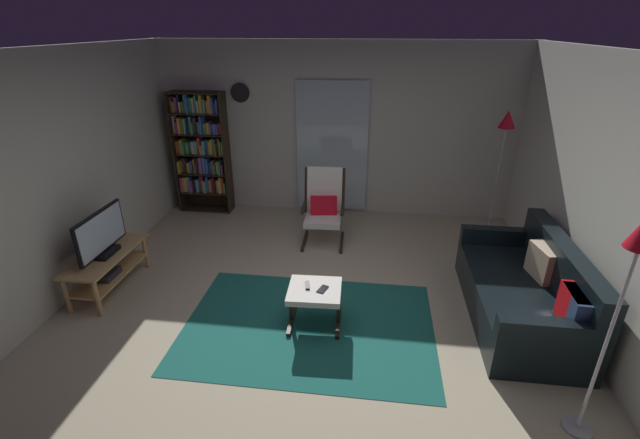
{
  "coord_description": "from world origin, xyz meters",
  "views": [
    {
      "loc": [
        0.6,
        -3.67,
        2.8
      ],
      "look_at": [
        0.02,
        0.8,
        0.75
      ],
      "focal_mm": 24.34,
      "sensor_mm": 36.0,
      "label": 1
    }
  ],
  "objects_px": {
    "tv_stand": "(107,267)",
    "leather_sofa": "(526,293)",
    "floor_lamp_by_sofa": "(632,267)",
    "television": "(101,235)",
    "bookshelf_near_tv": "(201,149)",
    "wall_clock": "(240,93)",
    "ottoman": "(315,295)",
    "lounge_armchair": "(324,204)",
    "tv_remote": "(307,285)",
    "floor_lamp_by_shelf": "(505,134)",
    "cell_phone": "(323,289)"
  },
  "relations": [
    {
      "from": "television",
      "to": "ottoman",
      "type": "height_order",
      "value": "television"
    },
    {
      "from": "lounge_armchair",
      "to": "floor_lamp_by_sofa",
      "type": "relative_size",
      "value": 0.58
    },
    {
      "from": "tv_stand",
      "to": "floor_lamp_by_shelf",
      "type": "xyz_separation_m",
      "value": [
        4.6,
        1.96,
        1.19
      ]
    },
    {
      "from": "bookshelf_near_tv",
      "to": "ottoman",
      "type": "distance_m",
      "value": 3.56
    },
    {
      "from": "television",
      "to": "wall_clock",
      "type": "bearing_deg",
      "value": 71.38
    },
    {
      "from": "tv_stand",
      "to": "lounge_armchair",
      "type": "relative_size",
      "value": 1.08
    },
    {
      "from": "tv_stand",
      "to": "ottoman",
      "type": "distance_m",
      "value": 2.44
    },
    {
      "from": "tv_stand",
      "to": "television",
      "type": "bearing_deg",
      "value": 82.68
    },
    {
      "from": "television",
      "to": "wall_clock",
      "type": "xyz_separation_m",
      "value": [
        0.87,
        2.59,
        1.17
      ]
    },
    {
      "from": "wall_clock",
      "to": "lounge_armchair",
      "type": "bearing_deg",
      "value": -36.84
    },
    {
      "from": "tv_remote",
      "to": "wall_clock",
      "type": "relative_size",
      "value": 0.5
    },
    {
      "from": "leather_sofa",
      "to": "bookshelf_near_tv",
      "type": "bearing_deg",
      "value": 150.91
    },
    {
      "from": "lounge_armchair",
      "to": "ottoman",
      "type": "relative_size",
      "value": 1.89
    },
    {
      "from": "wall_clock",
      "to": "floor_lamp_by_shelf",
      "type": "bearing_deg",
      "value": -9.82
    },
    {
      "from": "bookshelf_near_tv",
      "to": "ottoman",
      "type": "height_order",
      "value": "bookshelf_near_tv"
    },
    {
      "from": "tv_stand",
      "to": "bookshelf_near_tv",
      "type": "relative_size",
      "value": 0.59
    },
    {
      "from": "bookshelf_near_tv",
      "to": "leather_sofa",
      "type": "bearing_deg",
      "value": -29.09
    },
    {
      "from": "floor_lamp_by_shelf",
      "to": "tv_remote",
      "type": "bearing_deg",
      "value": -135.1
    },
    {
      "from": "leather_sofa",
      "to": "cell_phone",
      "type": "relative_size",
      "value": 13.56
    },
    {
      "from": "floor_lamp_by_sofa",
      "to": "tv_remote",
      "type": "bearing_deg",
      "value": 155.22
    },
    {
      "from": "tv_remote",
      "to": "ottoman",
      "type": "bearing_deg",
      "value": -35.61
    },
    {
      "from": "bookshelf_near_tv",
      "to": "wall_clock",
      "type": "height_order",
      "value": "wall_clock"
    },
    {
      "from": "bookshelf_near_tv",
      "to": "ottoman",
      "type": "bearing_deg",
      "value": -51.69
    },
    {
      "from": "bookshelf_near_tv",
      "to": "tv_remote",
      "type": "height_order",
      "value": "bookshelf_near_tv"
    },
    {
      "from": "wall_clock",
      "to": "television",
      "type": "bearing_deg",
      "value": -108.62
    },
    {
      "from": "tv_stand",
      "to": "ottoman",
      "type": "height_order",
      "value": "tv_stand"
    },
    {
      "from": "tv_stand",
      "to": "floor_lamp_by_shelf",
      "type": "relative_size",
      "value": 0.62
    },
    {
      "from": "television",
      "to": "ottoman",
      "type": "xyz_separation_m",
      "value": [
        2.41,
        -0.34,
        -0.33
      ]
    },
    {
      "from": "tv_stand",
      "to": "television",
      "type": "height_order",
      "value": "television"
    },
    {
      "from": "tv_stand",
      "to": "television",
      "type": "distance_m",
      "value": 0.39
    },
    {
      "from": "television",
      "to": "floor_lamp_by_sofa",
      "type": "xyz_separation_m",
      "value": [
        4.56,
        -1.34,
        0.73
      ]
    },
    {
      "from": "tv_remote",
      "to": "cell_phone",
      "type": "distance_m",
      "value": 0.16
    },
    {
      "from": "television",
      "to": "cell_phone",
      "type": "distance_m",
      "value": 2.53
    },
    {
      "from": "tv_stand",
      "to": "leather_sofa",
      "type": "xyz_separation_m",
      "value": [
        4.53,
        0.04,
        0.01
      ]
    },
    {
      "from": "cell_phone",
      "to": "bookshelf_near_tv",
      "type": "bearing_deg",
      "value": 149.41
    },
    {
      "from": "tv_remote",
      "to": "floor_lamp_by_sofa",
      "type": "xyz_separation_m",
      "value": [
        2.23,
        -1.03,
        0.98
      ]
    },
    {
      "from": "bookshelf_near_tv",
      "to": "lounge_armchair",
      "type": "distance_m",
      "value": 2.26
    },
    {
      "from": "television",
      "to": "bookshelf_near_tv",
      "type": "xyz_separation_m",
      "value": [
        0.24,
        2.4,
        0.33
      ]
    },
    {
      "from": "leather_sofa",
      "to": "floor_lamp_by_sofa",
      "type": "bearing_deg",
      "value": -88.56
    },
    {
      "from": "tv_stand",
      "to": "floor_lamp_by_sofa",
      "type": "relative_size",
      "value": 0.62
    },
    {
      "from": "bookshelf_near_tv",
      "to": "leather_sofa",
      "type": "distance_m",
      "value": 4.95
    },
    {
      "from": "cell_phone",
      "to": "floor_lamp_by_shelf",
      "type": "xyz_separation_m",
      "value": [
        2.1,
        2.3,
        1.06
      ]
    },
    {
      "from": "bookshelf_near_tv",
      "to": "lounge_armchair",
      "type": "relative_size",
      "value": 1.84
    },
    {
      "from": "tv_stand",
      "to": "floor_lamp_by_sofa",
      "type": "height_order",
      "value": "floor_lamp_by_sofa"
    },
    {
      "from": "bookshelf_near_tv",
      "to": "floor_lamp_by_sofa",
      "type": "height_order",
      "value": "bookshelf_near_tv"
    },
    {
      "from": "television",
      "to": "cell_phone",
      "type": "relative_size",
      "value": 5.94
    },
    {
      "from": "tv_stand",
      "to": "leather_sofa",
      "type": "distance_m",
      "value": 4.53
    },
    {
      "from": "bookshelf_near_tv",
      "to": "floor_lamp_by_sofa",
      "type": "distance_m",
      "value": 5.73
    },
    {
      "from": "floor_lamp_by_sofa",
      "to": "floor_lamp_by_shelf",
      "type": "xyz_separation_m",
      "value": [
        0.04,
        3.28,
        0.07
      ]
    },
    {
      "from": "cell_phone",
      "to": "ottoman",
      "type": "bearing_deg",
      "value": -165.49
    }
  ]
}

